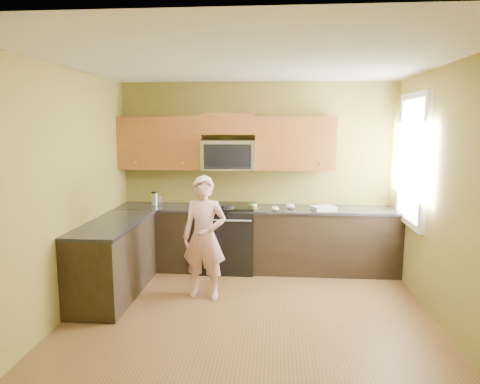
# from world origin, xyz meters

# --- Properties ---
(floor) EXTENTS (4.00, 4.00, 0.00)m
(floor) POSITION_xyz_m (0.00, 0.00, 0.00)
(floor) COLOR brown
(floor) RESTS_ON ground
(ceiling) EXTENTS (4.00, 4.00, 0.00)m
(ceiling) POSITION_xyz_m (0.00, 0.00, 2.70)
(ceiling) COLOR white
(ceiling) RESTS_ON ground
(wall_back) EXTENTS (4.00, 0.00, 4.00)m
(wall_back) POSITION_xyz_m (0.00, 2.00, 1.35)
(wall_back) COLOR olive
(wall_back) RESTS_ON ground
(wall_front) EXTENTS (4.00, 0.00, 4.00)m
(wall_front) POSITION_xyz_m (0.00, -2.00, 1.35)
(wall_front) COLOR olive
(wall_front) RESTS_ON ground
(wall_left) EXTENTS (0.00, 4.00, 4.00)m
(wall_left) POSITION_xyz_m (-2.00, 0.00, 1.35)
(wall_left) COLOR olive
(wall_left) RESTS_ON ground
(wall_right) EXTENTS (0.00, 4.00, 4.00)m
(wall_right) POSITION_xyz_m (2.00, 0.00, 1.35)
(wall_right) COLOR olive
(wall_right) RESTS_ON ground
(cabinet_back_run) EXTENTS (4.00, 0.60, 0.88)m
(cabinet_back_run) POSITION_xyz_m (0.00, 1.70, 0.44)
(cabinet_back_run) COLOR black
(cabinet_back_run) RESTS_ON floor
(cabinet_left_run) EXTENTS (0.60, 1.60, 0.88)m
(cabinet_left_run) POSITION_xyz_m (-1.70, 0.60, 0.44)
(cabinet_left_run) COLOR black
(cabinet_left_run) RESTS_ON floor
(countertop_back) EXTENTS (4.00, 0.62, 0.04)m
(countertop_back) POSITION_xyz_m (0.00, 1.69, 0.90)
(countertop_back) COLOR black
(countertop_back) RESTS_ON cabinet_back_run
(countertop_left) EXTENTS (0.62, 1.60, 0.04)m
(countertop_left) POSITION_xyz_m (-1.69, 0.60, 0.90)
(countertop_left) COLOR black
(countertop_left) RESTS_ON cabinet_left_run
(stove) EXTENTS (0.76, 0.65, 0.95)m
(stove) POSITION_xyz_m (-0.40, 1.68, 0.47)
(stove) COLOR black
(stove) RESTS_ON floor
(microwave) EXTENTS (0.76, 0.40, 0.42)m
(microwave) POSITION_xyz_m (-0.40, 1.80, 1.45)
(microwave) COLOR silver
(microwave) RESTS_ON wall_back
(upper_cab_left) EXTENTS (1.22, 0.33, 0.75)m
(upper_cab_left) POSITION_xyz_m (-1.39, 1.83, 1.45)
(upper_cab_left) COLOR brown
(upper_cab_left) RESTS_ON wall_back
(upper_cab_right) EXTENTS (1.12, 0.33, 0.75)m
(upper_cab_right) POSITION_xyz_m (0.54, 1.83, 1.45)
(upper_cab_right) COLOR brown
(upper_cab_right) RESTS_ON wall_back
(upper_cab_over_mw) EXTENTS (0.76, 0.33, 0.30)m
(upper_cab_over_mw) POSITION_xyz_m (-0.40, 1.83, 2.10)
(upper_cab_over_mw) COLOR brown
(upper_cab_over_mw) RESTS_ON wall_back
(window) EXTENTS (0.06, 1.06, 1.66)m
(window) POSITION_xyz_m (1.98, 1.20, 1.65)
(window) COLOR white
(window) RESTS_ON wall_right
(woman) EXTENTS (0.59, 0.43, 1.49)m
(woman) POSITION_xyz_m (-0.58, 0.64, 0.74)
(woman) COLOR #DC6E70
(woman) RESTS_ON floor
(frying_pan) EXTENTS (0.24, 0.41, 0.05)m
(frying_pan) POSITION_xyz_m (-0.40, 1.42, 0.95)
(frying_pan) COLOR black
(frying_pan) RESTS_ON stove
(butter_tub) EXTENTS (0.16, 0.16, 0.09)m
(butter_tub) POSITION_xyz_m (-0.05, 1.71, 0.92)
(butter_tub) COLOR yellow
(butter_tub) RESTS_ON countertop_back
(toast_slice) EXTENTS (0.13, 0.13, 0.01)m
(toast_slice) POSITION_xyz_m (-0.03, 1.60, 0.93)
(toast_slice) COLOR #B27F47
(toast_slice) RESTS_ON countertop_back
(napkin_a) EXTENTS (0.13, 0.14, 0.06)m
(napkin_a) POSITION_xyz_m (0.27, 1.48, 0.95)
(napkin_a) COLOR silver
(napkin_a) RESTS_ON countertop_back
(napkin_b) EXTENTS (0.15, 0.16, 0.07)m
(napkin_b) POSITION_xyz_m (0.49, 1.65, 0.95)
(napkin_b) COLOR silver
(napkin_b) RESTS_ON countertop_back
(dish_towel) EXTENTS (0.37, 0.33, 0.05)m
(dish_towel) POSITION_xyz_m (0.93, 1.60, 0.95)
(dish_towel) COLOR silver
(dish_towel) RESTS_ON countertop_back
(travel_mug) EXTENTS (0.10, 0.10, 0.20)m
(travel_mug) POSITION_xyz_m (-1.49, 1.76, 0.92)
(travel_mug) COLOR silver
(travel_mug) RESTS_ON countertop_back
(glass_a) EXTENTS (0.07, 0.07, 0.12)m
(glass_a) POSITION_xyz_m (-1.44, 1.87, 0.98)
(glass_a) COLOR silver
(glass_a) RESTS_ON countertop_back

